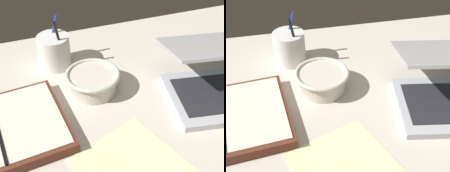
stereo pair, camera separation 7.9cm
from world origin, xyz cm
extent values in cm
cube|color=beige|center=(0.00, 0.00, 1.00)|extent=(140.00, 100.00, 2.00)
cylinder|color=silver|center=(-3.30, 14.73, 4.75)|extent=(13.06, 13.06, 5.50)
torus|color=silver|center=(-3.30, 14.73, 7.50)|extent=(15.37, 15.37, 1.23)
cylinder|color=white|center=(-10.65, 30.74, 7.05)|extent=(9.77, 9.77, 10.11)
cylinder|color=black|center=(-8.95, 28.65, 10.82)|extent=(3.13, 2.70, 15.57)
cylinder|color=#233899|center=(-10.34, 33.41, 10.44)|extent=(4.84, 1.27, 14.56)
cube|color=silver|center=(-21.97, 6.68, 4.80)|extent=(16.84, 25.11, 0.30)
camera|label=1|loc=(-21.42, -51.16, 58.93)|focal=50.00mm
camera|label=2|loc=(-13.83, -53.36, 58.93)|focal=50.00mm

